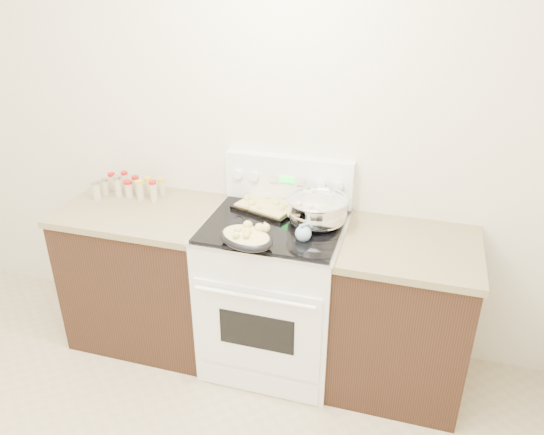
% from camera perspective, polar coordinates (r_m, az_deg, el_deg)
% --- Properties ---
extents(room_shell, '(4.10, 3.60, 2.75)m').
position_cam_1_polar(room_shell, '(1.61, -26.70, 2.89)').
color(room_shell, silver).
rests_on(room_shell, ground).
extents(counter_left, '(0.93, 0.67, 0.92)m').
position_cam_1_polar(counter_left, '(3.45, -13.11, -5.80)').
color(counter_left, black).
rests_on(counter_left, ground).
extents(counter_right, '(0.73, 0.67, 0.92)m').
position_cam_1_polar(counter_right, '(3.08, 13.66, -10.23)').
color(counter_right, black).
rests_on(counter_right, ground).
extents(kitchen_range, '(0.78, 0.73, 1.22)m').
position_cam_1_polar(kitchen_range, '(3.15, 0.28, -7.89)').
color(kitchen_range, white).
rests_on(kitchen_range, ground).
extents(mixing_bowl, '(0.36, 0.36, 0.20)m').
position_cam_1_polar(mixing_bowl, '(2.88, 4.86, 0.75)').
color(mixing_bowl, silver).
rests_on(mixing_bowl, kitchen_range).
extents(roasting_pan, '(0.37, 0.32, 0.11)m').
position_cam_1_polar(roasting_pan, '(2.67, -2.76, -2.10)').
color(roasting_pan, black).
rests_on(roasting_pan, kitchen_range).
extents(baking_sheet, '(0.41, 0.34, 0.06)m').
position_cam_1_polar(baking_sheet, '(3.06, -0.50, 1.24)').
color(baking_sheet, black).
rests_on(baking_sheet, kitchen_range).
extents(wooden_spoon, '(0.07, 0.26, 0.04)m').
position_cam_1_polar(wooden_spoon, '(2.72, -1.78, -2.41)').
color(wooden_spoon, tan).
rests_on(wooden_spoon, kitchen_range).
extents(blue_ladle, '(0.16, 0.26, 0.11)m').
position_cam_1_polar(blue_ladle, '(2.74, 3.53, -1.61)').
color(blue_ladle, '#81A9C1').
rests_on(blue_ladle, kitchen_range).
extents(spice_jars, '(0.40, 0.22, 0.13)m').
position_cam_1_polar(spice_jars, '(3.39, -15.14, 3.24)').
color(spice_jars, '#BFB28C').
rests_on(spice_jars, counter_left).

